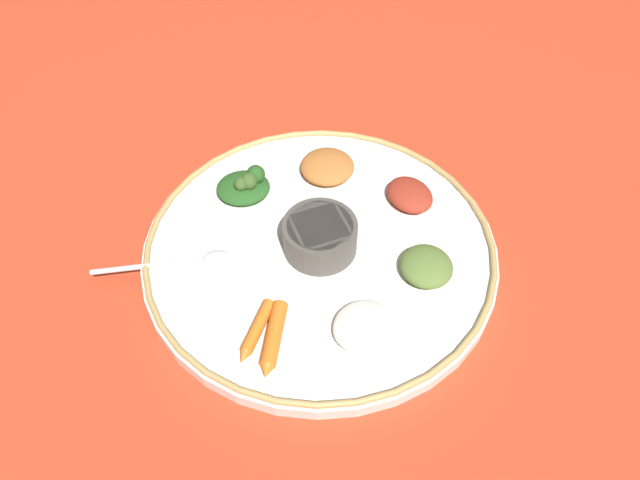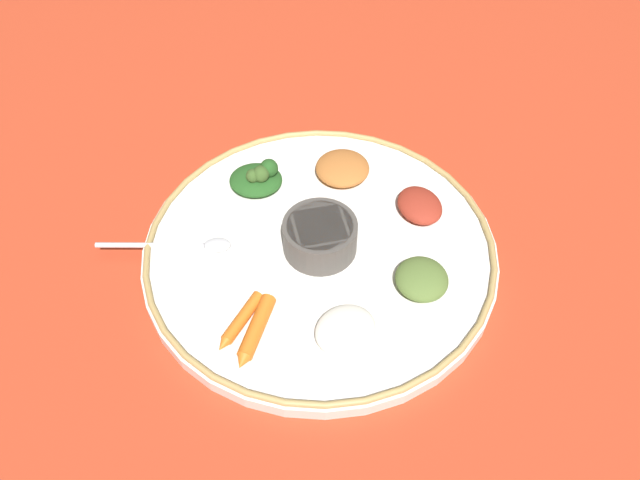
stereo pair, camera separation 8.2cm
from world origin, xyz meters
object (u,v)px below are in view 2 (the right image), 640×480
at_px(center_bowl, 320,236).
at_px(greens_pile, 258,178).
at_px(carrot_near_spoon, 240,321).
at_px(carrot_outer, 255,331).
at_px(spoon, 185,245).

distance_m(center_bowl, greens_pile, 0.14).
relative_size(carrot_near_spoon, carrot_outer, 0.87).
bearing_deg(carrot_outer, carrot_near_spoon, -28.14).
height_order(center_bowl, carrot_outer, center_bowl).
bearing_deg(carrot_near_spoon, greens_pile, -81.98).
distance_m(greens_pile, carrot_near_spoon, 0.23).
distance_m(carrot_near_spoon, carrot_outer, 0.02).
distance_m(spoon, carrot_near_spoon, 0.14).
relative_size(spoon, greens_pile, 2.15).
bearing_deg(carrot_outer, center_bowl, -109.66).
bearing_deg(center_bowl, carrot_near_spoon, 61.38).
bearing_deg(center_bowl, carrot_outer, 70.34).
height_order(greens_pile, carrot_outer, greens_pile).
bearing_deg(carrot_outer, spoon, -43.58).
bearing_deg(spoon, carrot_near_spoon, 133.90).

